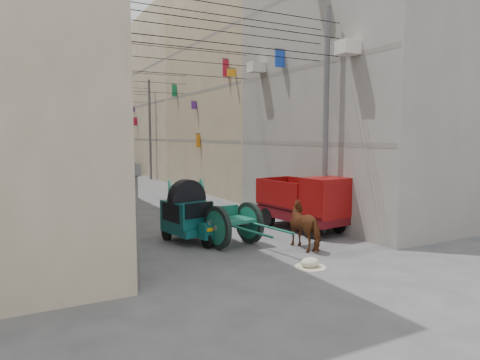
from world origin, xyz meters
TOP-DOWN VIEW (x-y plane):
  - ground at (0.00, 0.00)m, footprint 140.00×140.00m
  - building_row_right at (8.00, 34.13)m, footprint 8.00×62.00m
  - end_cap_building at (0.00, 66.00)m, footprint 22.00×10.00m
  - shutters_left at (-3.92, 10.38)m, footprint 0.18×14.40m
  - signboards at (-0.01, 21.66)m, footprint 8.22×40.52m
  - ac_units at (3.65, 7.67)m, footprint 0.70×6.55m
  - utility_poles at (0.00, 17.00)m, footprint 7.40×22.20m
  - overhead_cables at (0.00, 14.40)m, footprint 7.40×22.52m
  - auto_rickshaw at (-1.27, 7.06)m, footprint 1.55×2.32m
  - tonga_cart at (-0.18, 5.80)m, footprint 1.60×3.14m
  - mini_truck at (3.25, 6.33)m, footprint 2.02×3.82m
  - second_cart at (1.06, 13.34)m, footprint 1.91×1.77m
  - feed_sack at (0.59, 2.85)m, footprint 0.53×0.42m
  - horse at (1.71, 4.48)m, footprint 0.79×1.72m
  - distant_car_white at (-0.73, 24.24)m, footprint 1.62×3.31m
  - distant_car_grey at (2.75, 33.14)m, footprint 1.69×4.13m
  - distant_car_green at (-1.52, 40.15)m, footprint 2.68×4.24m

SIDE VIEW (x-z plane):
  - ground at x=0.00m, z-range 0.00..0.00m
  - feed_sack at x=0.59m, z-range 0.00..0.26m
  - distant_car_white at x=-0.73m, z-range 0.00..1.09m
  - distant_car_green at x=-1.52m, z-range 0.00..1.14m
  - distant_car_grey at x=2.75m, z-range 0.00..1.33m
  - tonga_cart at x=-0.18m, z-range 0.03..1.38m
  - horse at x=1.71m, z-range 0.00..1.45m
  - second_cart at x=1.06m, z-range 0.05..1.47m
  - auto_rickshaw at x=-1.27m, z-range 0.14..1.72m
  - mini_truck at x=3.25m, z-range -0.04..2.02m
  - shutters_left at x=-3.92m, z-range 0.06..2.93m
  - signboards at x=-0.01m, z-range 0.59..6.27m
  - utility_poles at x=0.00m, z-range 0.00..8.00m
  - building_row_right at x=8.00m, z-range -0.54..13.46m
  - end_cap_building at x=0.00m, z-range 0.00..13.00m
  - overhead_cables at x=0.00m, z-range 6.20..7.33m
  - ac_units at x=3.65m, z-range 5.76..9.11m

